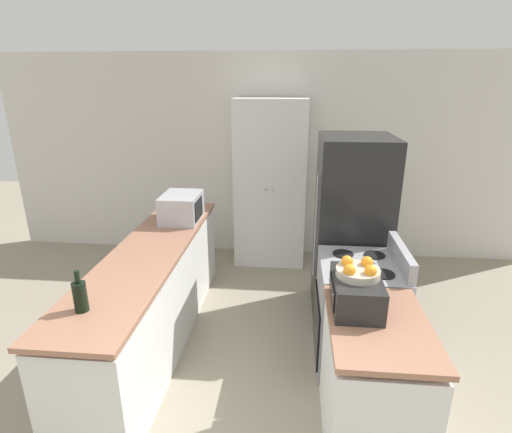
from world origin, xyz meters
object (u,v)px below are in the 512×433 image
(stove, at_px, (357,312))
(microwave, at_px, (182,207))
(refrigerator, at_px, (351,229))
(toaster_oven, at_px, (356,292))
(fruit_bowl, at_px, (358,270))
(wine_bottle, at_px, (80,296))
(pantry_cabinet, at_px, (270,184))

(stove, distance_m, microwave, 1.98)
(refrigerator, bearing_deg, microwave, 176.58)
(refrigerator, bearing_deg, toaster_oven, -96.34)
(fruit_bowl, bearing_deg, wine_bottle, -172.56)
(refrigerator, distance_m, wine_bottle, 2.47)
(refrigerator, height_order, wine_bottle, refrigerator)
(fruit_bowl, bearing_deg, pantry_cabinet, 105.24)
(pantry_cabinet, bearing_deg, fruit_bowl, -74.76)
(stove, xyz_separation_m, refrigerator, (0.01, 0.78, 0.44))
(stove, relative_size, refrigerator, 0.59)
(microwave, relative_size, fruit_bowl, 1.74)
(pantry_cabinet, height_order, fruit_bowl, pantry_cabinet)
(toaster_oven, bearing_deg, stove, 77.15)
(stove, height_order, wine_bottle, wine_bottle)
(pantry_cabinet, bearing_deg, wine_bottle, -110.03)
(toaster_oven, bearing_deg, refrigerator, 83.66)
(stove, bearing_deg, refrigerator, 89.12)
(pantry_cabinet, distance_m, wine_bottle, 2.96)
(pantry_cabinet, relative_size, refrigerator, 1.15)
(stove, bearing_deg, pantry_cabinet, 113.36)
(refrigerator, bearing_deg, wine_bottle, -138.99)
(wine_bottle, xyz_separation_m, fruit_bowl, (1.71, 0.22, 0.14))
(pantry_cabinet, distance_m, stove, 2.19)
(stove, distance_m, fruit_bowl, 0.94)
(microwave, bearing_deg, fruit_bowl, -44.20)
(refrigerator, xyz_separation_m, fruit_bowl, (-0.15, -1.40, 0.25))
(microwave, bearing_deg, pantry_cabinet, 51.46)
(stove, relative_size, fruit_bowl, 3.87)
(toaster_oven, bearing_deg, pantry_cabinet, 105.03)
(microwave, distance_m, toaster_oven, 2.16)
(refrigerator, distance_m, microwave, 1.70)
(pantry_cabinet, bearing_deg, stove, -66.64)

